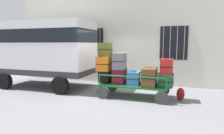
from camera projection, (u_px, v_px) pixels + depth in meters
ground_plane at (113, 94)px, 7.49m from camera, size 40.00×40.00×0.00m
building_wall at (127, 33)px, 9.31m from camera, size 12.00×0.38×5.00m
van at (44, 48)px, 8.52m from camera, size 4.43×2.04×2.91m
luggage_cart at (134, 86)px, 6.99m from camera, size 2.50×1.25×0.49m
cart_railing at (134, 75)px, 6.94m from camera, size 2.38×1.12×0.39m
suitcase_left_bottom at (105, 76)px, 7.31m from camera, size 0.47×0.48×0.46m
suitcase_left_middle at (106, 63)px, 7.26m from camera, size 0.49×0.84×0.54m
suitcase_left_top at (105, 49)px, 7.17m from camera, size 0.51×0.45×0.51m
suitcase_midleft_bottom at (120, 76)px, 7.15m from camera, size 0.44×0.67×0.55m
suitcase_midleft_middle at (120, 61)px, 7.06m from camera, size 0.48×0.78×0.60m
suitcase_center_bottom at (134, 78)px, 6.92m from camera, size 0.46×0.72×0.48m
suitcase_midright_bottom at (150, 76)px, 6.78m from camera, size 0.47×1.03×0.63m
suitcase_right_bottom at (166, 80)px, 6.60m from camera, size 0.53×0.71×0.43m
suitcase_right_middle at (167, 66)px, 6.58m from camera, size 0.43×0.51×0.54m
backpack at (181, 94)px, 6.61m from camera, size 0.27×0.22×0.44m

